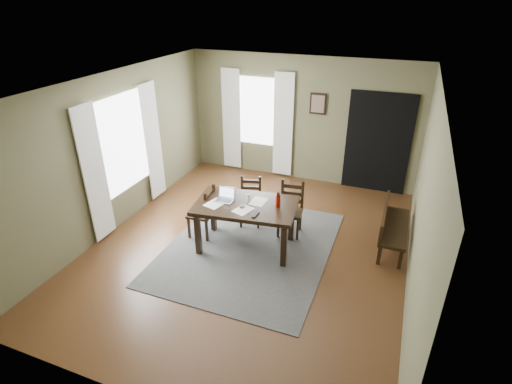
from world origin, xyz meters
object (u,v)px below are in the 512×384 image
at_px(bench, 391,224).
at_px(chair_end, 204,213).
at_px(chair_back_right, 291,209).
at_px(dining_table, 246,209).
at_px(chair_back_left, 250,202).
at_px(laptop, 225,197).
at_px(water_bottle, 278,200).

bearing_deg(bench, chair_end, 104.99).
distance_m(chair_end, chair_back_right, 1.50).
distance_m(chair_end, bench, 3.13).
distance_m(dining_table, chair_back_left, 0.83).
distance_m(dining_table, laptop, 0.39).
distance_m(chair_back_left, chair_back_right, 0.78).
bearing_deg(chair_back_left, laptop, -117.60).
xyz_separation_m(bench, laptop, (-2.58, -0.85, 0.43)).
bearing_deg(chair_end, bench, 100.60).
bearing_deg(bench, dining_table, 111.25).
distance_m(chair_back_right, water_bottle, 0.76).
distance_m(chair_back_right, laptop, 1.21).
relative_size(dining_table, chair_back_left, 1.97).
relative_size(chair_end, chair_back_left, 1.06).
relative_size(chair_back_left, chair_back_right, 0.93).
height_order(chair_back_right, laptop, laptop).
height_order(bench, laptop, laptop).
height_order(chair_end, bench, chair_end).
bearing_deg(laptop, chair_back_right, 37.02).
xyz_separation_m(chair_back_right, water_bottle, (-0.05, -0.59, 0.47)).
bearing_deg(chair_back_right, water_bottle, -101.67).
xyz_separation_m(dining_table, bench, (2.22, 0.86, -0.28)).
distance_m(dining_table, chair_back_right, 0.92).
relative_size(bench, water_bottle, 5.07).
bearing_deg(chair_end, chair_back_right, 110.81).
relative_size(dining_table, chair_end, 1.85).
relative_size(laptop, water_bottle, 1.15).
distance_m(chair_back_left, laptop, 0.87).
bearing_deg(dining_table, chair_end, 168.78).
relative_size(dining_table, bench, 1.33).
bearing_deg(laptop, bench, 18.73).
bearing_deg(water_bottle, laptop, -174.41).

